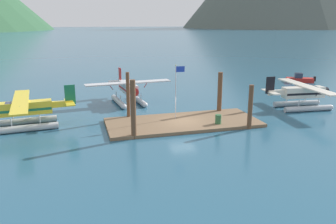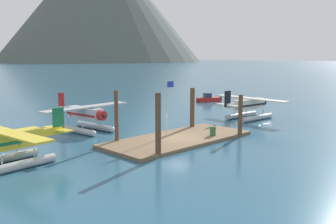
{
  "view_description": "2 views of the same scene",
  "coord_description": "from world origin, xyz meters",
  "px_view_note": "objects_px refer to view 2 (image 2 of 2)",
  "views": [
    {
      "loc": [
        -9.85,
        -30.3,
        9.78
      ],
      "look_at": [
        -1.49,
        0.1,
        1.29
      ],
      "focal_mm": 36.16,
      "sensor_mm": 36.0,
      "label": 1
    },
    {
      "loc": [
        -24.79,
        -23.67,
        7.87
      ],
      "look_at": [
        0.94,
        2.33,
        2.37
      ],
      "focal_mm": 39.74,
      "sensor_mm": 36.0,
      "label": 2
    }
  ],
  "objects_px": {
    "flagpole": "(168,101)",
    "fuel_drum": "(213,131)",
    "seaplane_cream_stbd_fwd": "(249,107)",
    "seaplane_yellow_port_fwd": "(9,145)",
    "boat_red_open_east": "(208,99)",
    "seaplane_silver_bow_left": "(85,116)"
  },
  "relations": [
    {
      "from": "seaplane_yellow_port_fwd",
      "to": "flagpole",
      "type": "bearing_deg",
      "value": -6.47
    },
    {
      "from": "seaplane_cream_stbd_fwd",
      "to": "boat_red_open_east",
      "type": "relative_size",
      "value": 2.34
    },
    {
      "from": "flagpole",
      "to": "boat_red_open_east",
      "type": "xyz_separation_m",
      "value": [
        26.14,
        16.34,
        -3.21
      ]
    },
    {
      "from": "seaplane_silver_bow_left",
      "to": "seaplane_yellow_port_fwd",
      "type": "bearing_deg",
      "value": -146.4
    },
    {
      "from": "seaplane_silver_bow_left",
      "to": "boat_red_open_east",
      "type": "xyz_separation_m",
      "value": [
        29.64,
        7.47,
        -1.09
      ]
    },
    {
      "from": "flagpole",
      "to": "seaplane_cream_stbd_fwd",
      "type": "height_order",
      "value": "flagpole"
    },
    {
      "from": "seaplane_cream_stbd_fwd",
      "to": "seaplane_yellow_port_fwd",
      "type": "bearing_deg",
      "value": 178.73
    },
    {
      "from": "fuel_drum",
      "to": "boat_red_open_east",
      "type": "height_order",
      "value": "boat_red_open_east"
    },
    {
      "from": "seaplane_yellow_port_fwd",
      "to": "boat_red_open_east",
      "type": "height_order",
      "value": "seaplane_yellow_port_fwd"
    },
    {
      "from": "flagpole",
      "to": "seaplane_cream_stbd_fwd",
      "type": "xyz_separation_m",
      "value": [
        15.41,
        0.97,
        -2.12
      ]
    },
    {
      "from": "seaplane_cream_stbd_fwd",
      "to": "boat_red_open_east",
      "type": "xyz_separation_m",
      "value": [
        10.72,
        15.37,
        -1.09
      ]
    },
    {
      "from": "fuel_drum",
      "to": "boat_red_open_east",
      "type": "xyz_separation_m",
      "value": [
        22.88,
        19.21,
        -0.25
      ]
    },
    {
      "from": "fuel_drum",
      "to": "seaplane_yellow_port_fwd",
      "type": "height_order",
      "value": "seaplane_yellow_port_fwd"
    },
    {
      "from": "seaplane_yellow_port_fwd",
      "to": "fuel_drum",
      "type": "bearing_deg",
      "value": -14.32
    },
    {
      "from": "seaplane_cream_stbd_fwd",
      "to": "seaplane_yellow_port_fwd",
      "type": "height_order",
      "value": "same"
    },
    {
      "from": "flagpole",
      "to": "fuel_drum",
      "type": "distance_m",
      "value": 5.26
    },
    {
      "from": "flagpole",
      "to": "seaplane_silver_bow_left",
      "type": "xyz_separation_m",
      "value": [
        -3.51,
        8.87,
        -2.12
      ]
    },
    {
      "from": "flagpole",
      "to": "seaplane_cream_stbd_fwd",
      "type": "bearing_deg",
      "value": 3.6
    },
    {
      "from": "fuel_drum",
      "to": "seaplane_cream_stbd_fwd",
      "type": "relative_size",
      "value": 0.08
    },
    {
      "from": "fuel_drum",
      "to": "boat_red_open_east",
      "type": "bearing_deg",
      "value": 40.02
    },
    {
      "from": "fuel_drum",
      "to": "seaplane_silver_bow_left",
      "type": "relative_size",
      "value": 0.08
    },
    {
      "from": "flagpole",
      "to": "boat_red_open_east",
      "type": "distance_m",
      "value": 30.99
    }
  ]
}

